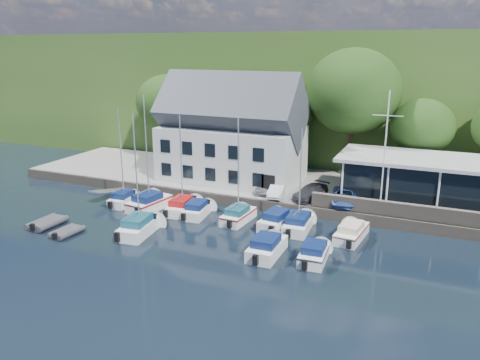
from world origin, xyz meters
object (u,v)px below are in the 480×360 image
Objects in this scene: boat_r1_4 at (238,174)px; boat_r2_4 at (314,251)px; boat_r1_0 at (122,162)px; club_pavilion at (415,180)px; boat_r1_2 at (181,167)px; boat_r1_5 at (277,218)px; boat_r1_6 at (300,179)px; harbor_building at (232,138)px; dinghy_1 at (66,231)px; boat_r1_1 at (147,158)px; car_blue at (345,196)px; car_white at (278,189)px; boat_r2_3 at (267,245)px; boat_r1_7 at (352,231)px; car_dgrey at (311,192)px; dinghy_0 at (47,222)px; boat_r2_1 at (137,177)px; flagpole at (385,152)px; car_silver at (262,186)px.

boat_r1_4 is 1.60× the size of boat_r2_4.
boat_r1_0 is at bearing -175.32° from boat_r1_4.
club_pavilion is 1.60× the size of boat_r1_0.
boat_r1_2 reaches higher than boat_r1_5.
boat_r1_6 reaches higher than boat_r1_5.
boat_r1_5 is 0.67× the size of boat_r1_6.
dinghy_1 is at bearing -111.70° from harbor_building.
boat_r1_2 is 9.70m from boat_r1_5.
car_blue is at bearing 27.28° from boat_r1_1.
car_white reaches higher than boat_r2_3.
car_blue is at bearing 38.55° from dinghy_1.
club_pavilion is 9.50m from boat_r1_7.
dinghy_0 is at bearing -129.25° from car_dgrey.
boat_r1_0 is at bearing 128.14° from boat_r2_1.
boat_r1_1 reaches higher than car_dgrey.
boat_r1_7 is at bearing 46.45° from boat_r2_3.
boat_r1_7 is at bearing -32.61° from car_dgrey.
boat_r1_6 is 2.65× the size of dinghy_0.
club_pavilion reaches higher than dinghy_0.
car_dgrey is 7.68m from flagpole.
dinghy_0 is at bearing -119.32° from boat_r1_1.
boat_r2_4 is 19.51m from dinghy_1.
club_pavilion is 4.81× the size of dinghy_1.
car_blue is (3.12, -0.15, 0.08)m from car_dgrey.
club_pavilion is 31.85m from dinghy_0.
boat_r2_4 is at bearing 13.21° from dinghy_1.
club_pavilion is 24.09m from boat_r2_1.
harbor_building reaches higher than boat_r1_6.
boat_r1_0 reaches higher than car_white.
flagpole is 7.35m from boat_r1_7.
boat_r2_3 is 1.09× the size of boat_r2_4.
boat_r2_3 is (10.69, 0.29, -3.97)m from boat_r2_1.
boat_r2_1 reaches higher than boat_r2_4.
boat_r1_2 is (-16.63, -4.55, -1.86)m from flagpole.
harbor_building is 8.71m from boat_r1_2.
boat_r1_6 is at bearing -3.23° from boat_r1_0.
boat_r2_4 is at bearing -112.80° from club_pavilion.
boat_r2_4 reaches higher than dinghy_0.
boat_r1_0 is 16.96m from boat_r1_6.
car_silver is 0.39× the size of boat_r1_4.
car_dgrey is 11.92m from boat_r1_2.
boat_r1_1 reaches higher than car_blue.
boat_r1_1 reaches higher than car_silver.
boat_r2_1 is at bearing 29.24° from dinghy_1.
boat_r2_3 is (-5.01, -5.33, 0.06)m from boat_r1_7.
boat_r2_4 is at bearing -17.86° from boat_r1_0.
boat_r1_0 reaches higher than dinghy_0.
boat_r2_1 is (-7.92, -10.77, 3.09)m from car_white.
car_white is 0.45× the size of boat_r1_4.
club_pavilion reaches higher than boat_r2_4.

